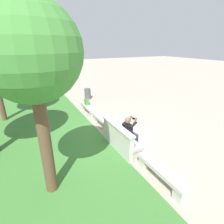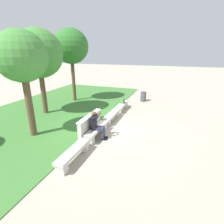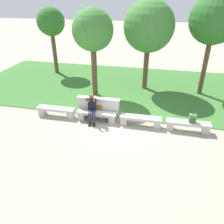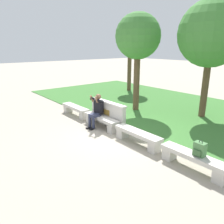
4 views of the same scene
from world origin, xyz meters
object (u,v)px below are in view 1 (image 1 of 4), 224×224
Objects in this scene: trash_bin at (88,94)px; bench_main at (162,172)px; bench_far at (88,108)px; backpack at (87,102)px; person_photographer at (130,132)px; bench_mid at (103,121)px; tree_left_background at (31,55)px; bench_near at (125,140)px.

bench_main is at bearing 173.91° from trash_bin.
bench_far is 0.36m from backpack.
backpack is (0.13, 0.02, 0.33)m from bench_far.
person_photographer is (-4.22, -0.08, 0.44)m from bench_far.
person_photographer reaches higher than bench_mid.
person_photographer is at bearing -178.03° from bench_mid.
bench_main is 4.03m from bench_mid.
person_photographer reaches higher than bench_main.
tree_left_background reaches higher than trash_bin.
bench_near is 1.00× the size of bench_far.
bench_mid is (2.01, 0.00, 0.00)m from bench_near.
trash_bin is at bearing -20.41° from backpack.
bench_mid is at bearing 180.00° from bench_far.
trash_bin is at bearing -26.42° from tree_left_background.
person_photographer is (-0.19, -0.08, 0.44)m from bench_near.
backpack is at bearing 7.26° from bench_far.
bench_main is 6.18m from backpack.
bench_main is 4.44m from tree_left_background.
trash_bin is (2.68, -0.93, 0.08)m from bench_far.
trash_bin is (4.69, -0.93, 0.08)m from bench_mid.
bench_near is at bearing 0.00° from bench_main.
bench_main and bench_near have the same top height.
tree_left_background reaches higher than person_photographer.
tree_left_background is (-0.90, 2.85, 3.21)m from bench_near.
tree_left_background is at bearing 153.58° from trash_bin.
bench_near and bench_far have the same top height.
backpack is at bearing 0.23° from bench_near.
backpack is at bearing 159.59° from trash_bin.
bench_near is at bearing -72.43° from tree_left_background.
bench_mid is 2.43× the size of trash_bin.
person_photographer reaches higher than bench_far.
person_photographer reaches higher than trash_bin.
bench_main is 0.39× the size of tree_left_background.
bench_mid is 4.78m from trash_bin.
bench_near is 1.38× the size of person_photographer.
bench_main and bench_mid have the same top height.
person_photographer is at bearing -158.27° from bench_near.
bench_mid is 2.25m from person_photographer.
bench_far is (4.03, 0.00, 0.00)m from bench_near.
backpack is (2.15, 0.02, 0.33)m from bench_mid.
bench_near is at bearing -179.77° from backpack.
tree_left_background is (-2.92, 2.85, 3.21)m from bench_mid.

